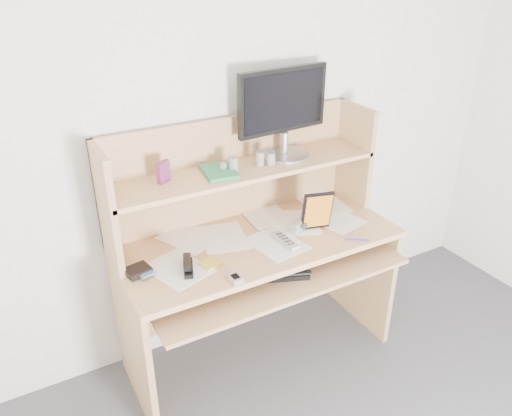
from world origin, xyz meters
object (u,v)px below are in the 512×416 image
desk (252,241)px  monitor (283,110)px  tv_remote (285,241)px  game_case (317,211)px  keyboard (256,271)px

desk → monitor: bearing=27.2°
tv_remote → game_case: game_case is taller
tv_remote → game_case: (0.21, 0.03, 0.10)m
desk → keyboard: (-0.09, -0.21, -0.03)m
tv_remote → game_case: 0.23m
tv_remote → monitor: 0.66m
desk → game_case: bearing=-26.5°
desk → tv_remote: desk is taller
monitor → desk: bearing=-157.3°
game_case → monitor: (-0.04, 0.28, 0.45)m
desk → monitor: size_ratio=2.71×
game_case → monitor: size_ratio=0.42×
desk → tv_remote: 0.21m
keyboard → monitor: monitor is taller
desk → game_case: 0.37m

